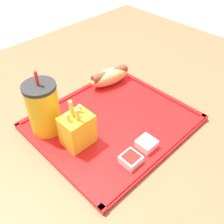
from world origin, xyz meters
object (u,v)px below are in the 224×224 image
(soda_cup, at_px, (43,108))
(sauce_cup_ketchup, at_px, (131,159))
(hot_dog_far, at_px, (110,76))
(sauce_cup_mayo, at_px, (146,144))
(fries_carton, at_px, (77,129))

(soda_cup, xyz_separation_m, sauce_cup_ketchup, (0.07, -0.22, -0.06))
(hot_dog_far, relative_size, sauce_cup_mayo, 3.33)
(hot_dog_far, distance_m, sauce_cup_mayo, 0.27)
(hot_dog_far, distance_m, fries_carton, 0.25)
(sauce_cup_mayo, distance_m, sauce_cup_ketchup, 0.06)
(sauce_cup_mayo, bearing_deg, sauce_cup_ketchup, -174.81)
(soda_cup, xyz_separation_m, sauce_cup_mayo, (0.13, -0.21, -0.06))
(soda_cup, bearing_deg, hot_dog_far, 7.34)
(fries_carton, height_order, sauce_cup_ketchup, fries_carton)
(soda_cup, xyz_separation_m, fries_carton, (0.03, -0.09, -0.03))
(hot_dog_far, bearing_deg, sauce_cup_ketchup, -125.49)
(hot_dog_far, distance_m, sauce_cup_ketchup, 0.31)
(hot_dog_far, height_order, sauce_cup_ketchup, hot_dog_far)
(soda_cup, xyz_separation_m, hot_dog_far, (0.25, 0.03, -0.04))
(soda_cup, distance_m, sauce_cup_ketchup, 0.24)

